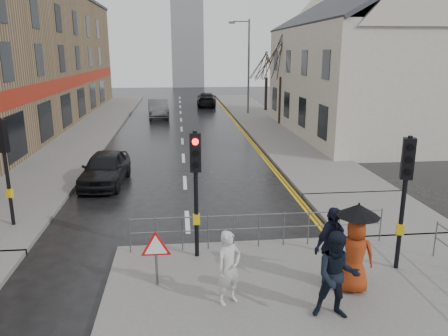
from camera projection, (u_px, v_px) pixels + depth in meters
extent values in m
plane|color=black|center=(190.00, 264.00, 11.56)|extent=(120.00, 120.00, 0.00)
cube|color=#605E5B|center=(95.00, 125.00, 32.99)|extent=(4.00, 44.00, 0.14)
cube|color=#605E5B|center=(260.00, 119.00, 36.22)|extent=(4.00, 40.00, 0.14)
cube|color=#605E5B|center=(376.00, 212.00, 15.08)|extent=(4.00, 4.20, 0.14)
cube|color=#896F4F|center=(6.00, 58.00, 30.21)|extent=(8.00, 42.00, 10.00)
cube|color=beige|center=(361.00, 82.00, 29.16)|extent=(9.00, 16.00, 7.00)
cube|color=gray|center=(187.00, 29.00, 68.97)|extent=(5.00, 5.00, 18.00)
cylinder|color=black|center=(196.00, 196.00, 11.30)|extent=(0.11, 0.11, 3.40)
cube|color=black|center=(195.00, 152.00, 11.00)|extent=(0.28, 0.22, 1.00)
cylinder|color=#FF0C07|center=(195.00, 142.00, 10.79)|extent=(0.16, 0.04, 0.16)
cylinder|color=black|center=(196.00, 154.00, 10.87)|extent=(0.16, 0.04, 0.16)
cylinder|color=black|center=(196.00, 165.00, 10.94)|extent=(0.16, 0.04, 0.16)
cube|color=gold|center=(196.00, 219.00, 11.47)|extent=(0.18, 0.14, 0.28)
cylinder|color=black|center=(403.00, 204.00, 10.65)|extent=(0.11, 0.11, 3.40)
cube|color=black|center=(408.00, 159.00, 10.35)|extent=(0.34, 0.30, 1.00)
cylinder|color=black|center=(410.00, 148.00, 10.14)|extent=(0.16, 0.09, 0.16)
cylinder|color=black|center=(409.00, 160.00, 10.22)|extent=(0.16, 0.09, 0.16)
cylinder|color=black|center=(408.00, 172.00, 10.30)|extent=(0.16, 0.09, 0.16)
cube|color=gold|center=(400.00, 229.00, 10.81)|extent=(0.22, 0.19, 0.28)
cylinder|color=black|center=(7.00, 173.00, 13.42)|extent=(0.11, 0.11, 3.40)
cube|color=black|center=(2.00, 136.00, 13.12)|extent=(0.34, 0.30, 1.00)
cylinder|color=black|center=(4.00, 126.00, 13.17)|extent=(0.16, 0.09, 0.16)
cylinder|color=black|center=(5.00, 135.00, 13.25)|extent=(0.16, 0.09, 0.16)
cylinder|color=black|center=(7.00, 145.00, 13.33)|extent=(0.16, 0.09, 0.16)
cube|color=gold|center=(10.00, 193.00, 13.58)|extent=(0.22, 0.19, 0.28)
cylinder|color=#595B5E|center=(130.00, 235.00, 11.81)|extent=(0.04, 0.04, 1.00)
cylinder|color=#595B5E|center=(381.00, 225.00, 12.52)|extent=(0.04, 0.04, 1.00)
cylinder|color=#595B5E|center=(259.00, 215.00, 12.05)|extent=(7.10, 0.04, 0.04)
cylinder|color=#595B5E|center=(259.00, 228.00, 12.15)|extent=(7.10, 0.04, 0.04)
cylinder|color=#595B5E|center=(435.00, 239.00, 11.57)|extent=(0.04, 0.04, 1.00)
cylinder|color=#595B5E|center=(157.00, 268.00, 10.18)|extent=(0.06, 0.06, 0.85)
cylinder|color=red|center=(156.00, 247.00, 10.05)|extent=(0.80, 0.03, 0.80)
cylinder|color=white|center=(156.00, 248.00, 10.03)|extent=(0.60, 0.03, 0.60)
cylinder|color=#595B5E|center=(249.00, 67.00, 38.00)|extent=(0.16, 0.16, 8.00)
cylinder|color=#595B5E|center=(241.00, 21.00, 36.95)|extent=(1.40, 0.10, 0.10)
cube|color=#595B5E|center=(232.00, 23.00, 36.90)|extent=(0.50, 0.25, 0.18)
cylinder|color=#2F201A|center=(280.00, 100.00, 32.97)|extent=(0.26, 0.26, 3.50)
cylinder|color=#2F201A|center=(266.00, 94.00, 40.77)|extent=(0.26, 0.26, 3.00)
imported|color=beige|center=(229.00, 268.00, 9.34)|extent=(0.72, 0.65, 1.66)
imported|color=black|center=(337.00, 276.00, 8.80)|extent=(1.03, 0.87, 1.87)
imported|color=#923111|center=(355.00, 255.00, 9.81)|extent=(0.96, 0.74, 1.76)
cylinder|color=black|center=(355.00, 251.00, 9.78)|extent=(0.02, 0.02, 1.96)
cone|color=black|center=(359.00, 210.00, 9.53)|extent=(0.96, 0.96, 0.28)
imported|color=black|center=(331.00, 246.00, 10.12)|extent=(1.18, 0.99, 1.89)
imported|color=black|center=(105.00, 168.00, 18.38)|extent=(1.94, 4.21, 1.40)
imported|color=#4B4E51|center=(158.00, 108.00, 37.30)|extent=(2.00, 4.76, 1.53)
imported|color=black|center=(207.00, 99.00, 45.15)|extent=(2.27, 4.89, 1.38)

